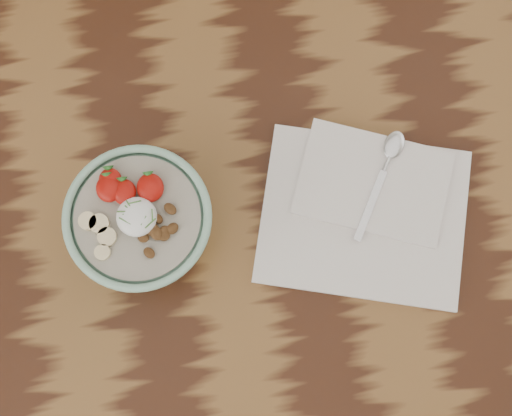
{
  "coord_description": "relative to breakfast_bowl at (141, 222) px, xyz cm",
  "views": [
    {
      "loc": [
        -8.52,
        -15.16,
        168.43
      ],
      "look_at": [
        -5.84,
        1.39,
        85.72
      ],
      "focal_mm": 50.0,
      "sensor_mm": 36.0,
      "label": 1
    }
  ],
  "objects": [
    {
      "name": "breakfast_bowl",
      "position": [
        0.0,
        0.0,
        0.0
      ],
      "size": [
        18.03,
        18.03,
        12.0
      ],
      "rotation": [
        0.0,
        0.0,
        0.34
      ],
      "color": "#8AB99F",
      "rests_on": "table"
    },
    {
      "name": "spoon",
      "position": [
        32.93,
        3.98,
        -4.14
      ],
      "size": [
        9.95,
        14.6,
        0.84
      ],
      "rotation": [
        0.0,
        0.0,
        -0.55
      ],
      "color": "silver",
      "rests_on": "napkin"
    },
    {
      "name": "table",
      "position": [
        20.08,
        -2.8,
        -15.44
      ],
      "size": [
        160.0,
        90.0,
        75.0
      ],
      "color": "#361A0D",
      "rests_on": "ground"
    },
    {
      "name": "napkin",
      "position": [
        28.9,
        -1.88,
        -5.45
      ],
      "size": [
        32.09,
        28.74,
        1.65
      ],
      "rotation": [
        0.0,
        0.0,
        -0.31
      ],
      "color": "white",
      "rests_on": "table"
    }
  ]
}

